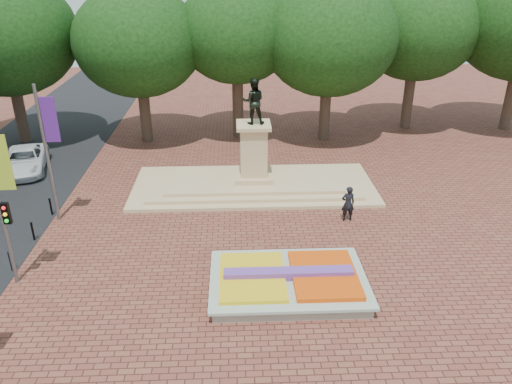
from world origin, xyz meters
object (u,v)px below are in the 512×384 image
pedestrian (348,204)px  flower_bed (289,281)px  monument (254,174)px  van (25,160)px

pedestrian → flower_bed: bearing=53.8°
monument → pedestrian: (4.62, -4.24, 0.06)m
flower_bed → pedestrian: bearing=58.1°
flower_bed → van: 20.18m
van → pedestrian: size_ratio=2.74×
pedestrian → van: bearing=-25.6°
flower_bed → van: van is taller
van → pedestrian: pedestrian is taller
van → pedestrian: (18.88, -7.40, 0.22)m
monument → van: size_ratio=2.70×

